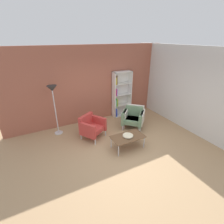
{
  "coord_description": "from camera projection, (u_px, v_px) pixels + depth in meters",
  "views": [
    {
      "loc": [
        -2.11,
        -3.44,
        3.15
      ],
      "look_at": [
        0.11,
        0.84,
        0.95
      ],
      "focal_mm": 26.59,
      "sensor_mm": 36.0,
      "label": 1
    }
  ],
  "objects": [
    {
      "name": "armchair_near_window",
      "position": [
        134.0,
        116.0,
        6.24
      ],
      "size": [
        0.95,
        0.95,
        0.78
      ],
      "rotation": [
        0.0,
        0.0,
        -0.79
      ],
      "color": "white",
      "rests_on": "ground_plane"
    },
    {
      "name": "armchair_spare_guest",
      "position": [
        92.0,
        126.0,
        5.54
      ],
      "size": [
        0.94,
        0.92,
        0.78
      ],
      "rotation": [
        0.0,
        0.0,
        0.56
      ],
      "color": "#B73833",
      "rests_on": "ground_plane"
    },
    {
      "name": "plaster_right_partition",
      "position": [
        182.0,
        88.0,
        6.04
      ],
      "size": [
        0.12,
        5.2,
        2.9
      ],
      "primitive_type": "cube",
      "color": "silver",
      "rests_on": "ground_plane"
    },
    {
      "name": "ground_plane",
      "position": [
        122.0,
        152.0,
        4.96
      ],
      "size": [
        8.32,
        8.32,
        0.0
      ],
      "primitive_type": "plane",
      "color": "tan"
    },
    {
      "name": "decorative_bowl",
      "position": [
        128.0,
        135.0,
        4.99
      ],
      "size": [
        0.32,
        0.32,
        0.05
      ],
      "color": "beige",
      "rests_on": "coffee_table_low"
    },
    {
      "name": "floor_lamp_torchiere",
      "position": [
        53.0,
        94.0,
        5.34
      ],
      "size": [
        0.32,
        0.32,
        1.74
      ],
      "color": "silver",
      "rests_on": "ground_plane"
    },
    {
      "name": "bookshelf_tall",
      "position": [
        120.0,
        95.0,
        6.92
      ],
      "size": [
        0.8,
        0.3,
        1.9
      ],
      "color": "silver",
      "rests_on": "ground_plane"
    },
    {
      "name": "brick_back_panel",
      "position": [
        90.0,
        85.0,
        6.35
      ],
      "size": [
        6.4,
        0.12,
        2.9
      ],
      "primitive_type": "cube",
      "color": "#9E5642",
      "rests_on": "ground_plane"
    },
    {
      "name": "armchair_by_bookshelf",
      "position": [
        133.0,
        117.0,
        6.14
      ],
      "size": [
        0.95,
        0.95,
        0.78
      ],
      "rotation": [
        0.0,
        0.0,
        -0.78
      ],
      "color": "slate",
      "rests_on": "ground_plane"
    },
    {
      "name": "coffee_table_low",
      "position": [
        128.0,
        137.0,
        5.01
      ],
      "size": [
        1.0,
        0.56,
        0.4
      ],
      "color": "brown",
      "rests_on": "ground_plane"
    }
  ]
}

